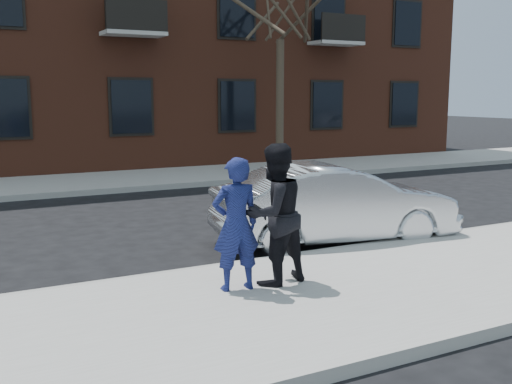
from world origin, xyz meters
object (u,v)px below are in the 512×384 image
man_peacoat (274,214)px  man_hoodie (236,224)px  silver_sedan (335,204)px  street_tree (280,1)px

man_peacoat → man_hoodie: bearing=-10.7°
man_hoodie → man_peacoat: bearing=-174.3°
silver_sedan → man_hoodie: bearing=133.1°
man_hoodie → man_peacoat: size_ratio=0.92×
street_tree → man_hoodie: (-6.69, -10.59, -4.53)m
man_peacoat → silver_sedan: bearing=-151.7°
man_hoodie → man_peacoat: 0.56m
street_tree → silver_sedan: street_tree is taller
man_hoodie → silver_sedan: bearing=-141.3°
street_tree → man_peacoat: size_ratio=3.70×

